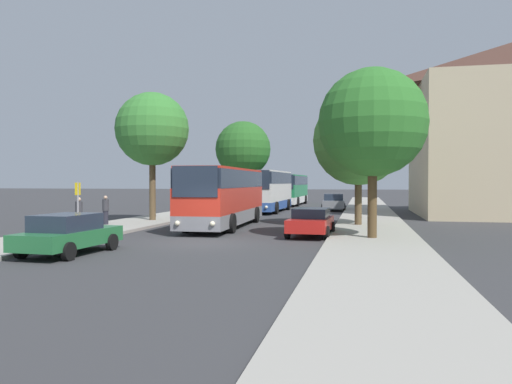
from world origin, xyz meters
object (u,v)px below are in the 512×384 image
object	(u,v)px
parked_car_right_far	(334,202)
tree_left_near	(152,129)
tree_right_mid	(373,123)
bus_front	(224,196)
bus_rear	(291,189)
bus_middle	(268,190)
pedestrian_waiting_far	(106,210)
tree_right_near	(358,140)
bus_stop_sign	(78,201)
parked_car_left_curb	(68,233)
parked_car_right_near	(311,222)
tree_left_far	(243,149)
pedestrian_waiting_near	(79,213)

from	to	relation	value
parked_car_right_far	tree_left_near	xyz separation A→B (m)	(-10.62, -15.19, 5.15)
parked_car_right_far	tree_right_mid	size ratio (longest dim) A/B	0.59
bus_front	tree_right_mid	world-z (taller)	tree_right_mid
bus_rear	bus_front	bearing A→B (deg)	-89.09
bus_middle	tree_left_near	bearing A→B (deg)	-112.09
parked_car_right_far	pedestrian_waiting_far	size ratio (longest dim) A/B	2.65
tree_right_near	bus_stop_sign	bearing A→B (deg)	-151.54
bus_rear	parked_car_left_curb	world-z (taller)	bus_rear
parked_car_right_near	bus_stop_sign	distance (m)	11.27
parked_car_right_near	parked_car_left_curb	bearing A→B (deg)	46.46
tree_right_mid	parked_car_right_near	bearing A→B (deg)	156.26
bus_stop_sign	tree_left_far	world-z (taller)	tree_left_far
bus_stop_sign	tree_left_near	xyz separation A→B (m)	(0.33, 8.02, 4.25)
parked_car_left_curb	tree_left_far	size ratio (longest dim) A/B	0.47
bus_middle	parked_car_right_far	bearing A→B (deg)	28.47
bus_front	tree_right_near	world-z (taller)	tree_right_near
tree_right_near	parked_car_left_curb	bearing A→B (deg)	-127.51
pedestrian_waiting_far	tree_left_near	bearing A→B (deg)	-59.27
bus_front	tree_left_near	distance (m)	7.21
bus_middle	tree_left_far	distance (m)	13.66
parked_car_right_near	tree_right_mid	size ratio (longest dim) A/B	0.55
bus_stop_sign	tree_right_near	size ratio (longest dim) A/B	0.33
bus_front	tree_right_mid	distance (m)	10.19
parked_car_right_far	tree_left_far	distance (m)	14.91
parked_car_right_far	bus_middle	bearing A→B (deg)	25.11
tree_left_far	pedestrian_waiting_near	bearing A→B (deg)	-92.24
bus_middle	tree_right_near	xyz separation A→B (m)	(7.69, -13.20, 3.09)
bus_rear	parked_car_right_far	world-z (taller)	bus_rear
tree_left_far	tree_right_mid	xyz separation A→B (m)	(13.43, -31.75, -1.09)
bus_front	parked_car_right_near	xyz separation A→B (m)	(5.34, -3.94, -1.08)
tree_right_mid	tree_left_near	bearing A→B (deg)	151.05
parked_car_left_curb	bus_middle	bearing A→B (deg)	87.83
parked_car_left_curb	parked_car_right_far	distance (m)	30.07
bus_rear	tree_right_near	xyz separation A→B (m)	(7.57, -26.13, 3.17)
pedestrian_waiting_near	tree_right_near	distance (m)	15.68
pedestrian_waiting_near	bus_stop_sign	bearing A→B (deg)	74.13
pedestrian_waiting_near	bus_front	bearing A→B (deg)	167.99
bus_rear	parked_car_right_near	size ratio (longest dim) A/B	2.75
bus_front	bus_rear	world-z (taller)	bus_front
bus_front	pedestrian_waiting_far	bearing A→B (deg)	-169.26
parked_car_right_far	bus_stop_sign	world-z (taller)	bus_stop_sign
parked_car_right_far	bus_stop_sign	size ratio (longest dim) A/B	1.78
bus_rear	pedestrian_waiting_far	world-z (taller)	bus_rear
pedestrian_waiting_far	tree_left_far	world-z (taller)	tree_left_far
parked_car_left_curb	parked_car_right_far	size ratio (longest dim) A/B	1.00
bus_stop_sign	tree_right_near	world-z (taller)	tree_right_near
pedestrian_waiting_far	parked_car_right_near	bearing A→B (deg)	-143.28
bus_front	tree_left_far	distance (m)	27.47
tree_left_near	tree_right_near	bearing A→B (deg)	-3.77
parked_car_right_far	bus_rear	bearing A→B (deg)	-64.90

